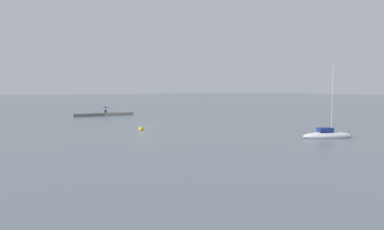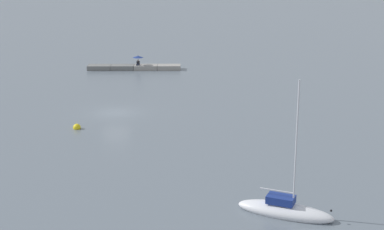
{
  "view_description": "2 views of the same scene",
  "coord_description": "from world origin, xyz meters",
  "px_view_note": "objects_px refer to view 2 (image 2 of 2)",
  "views": [
    {
      "loc": [
        21.07,
        49.9,
        5.78
      ],
      "look_at": [
        0.08,
        14.42,
        2.56
      ],
      "focal_mm": 32.97,
      "sensor_mm": 36.0,
      "label": 1
    },
    {
      "loc": [
        -6.96,
        55.36,
        15.21
      ],
      "look_at": [
        -7.41,
        10.47,
        2.66
      ],
      "focal_mm": 54.82,
      "sensor_mm": 36.0,
      "label": 2
    }
  ],
  "objects_px": {
    "person_seated_dark_left": "(138,63)",
    "mooring_buoy_near": "(77,127)",
    "umbrella_open_navy": "(138,57)",
    "sailboat_white_outer": "(285,210)"
  },
  "relations": [
    {
      "from": "person_seated_dark_left",
      "to": "mooring_buoy_near",
      "type": "relative_size",
      "value": 1.06
    },
    {
      "from": "umbrella_open_navy",
      "to": "mooring_buoy_near",
      "type": "relative_size",
      "value": 2.05
    },
    {
      "from": "umbrella_open_navy",
      "to": "mooring_buoy_near",
      "type": "height_order",
      "value": "umbrella_open_navy"
    },
    {
      "from": "umbrella_open_navy",
      "to": "sailboat_white_outer",
      "type": "height_order",
      "value": "sailboat_white_outer"
    },
    {
      "from": "sailboat_white_outer",
      "to": "person_seated_dark_left",
      "type": "bearing_deg",
      "value": -140.83
    },
    {
      "from": "umbrella_open_navy",
      "to": "person_seated_dark_left",
      "type": "bearing_deg",
      "value": 78.81
    },
    {
      "from": "person_seated_dark_left",
      "to": "umbrella_open_navy",
      "type": "height_order",
      "value": "umbrella_open_navy"
    },
    {
      "from": "umbrella_open_navy",
      "to": "mooring_buoy_near",
      "type": "bearing_deg",
      "value": 83.01
    },
    {
      "from": "sailboat_white_outer",
      "to": "mooring_buoy_near",
      "type": "distance_m",
      "value": 23.69
    },
    {
      "from": "person_seated_dark_left",
      "to": "sailboat_white_outer",
      "type": "distance_m",
      "value": 46.55
    }
  ]
}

